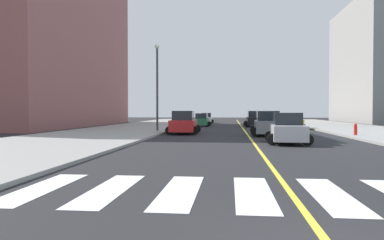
% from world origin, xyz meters
% --- Properties ---
extents(sidewalk_kerb_west, '(10.00, 120.00, 0.15)m').
position_xyz_m(sidewalk_kerb_west, '(-12.20, 20.00, 0.07)').
color(sidewalk_kerb_west, gray).
rests_on(sidewalk_kerb_west, ground).
extents(crosswalk_paint, '(13.50, 4.00, 0.01)m').
position_xyz_m(crosswalk_paint, '(0.00, 4.00, 0.01)').
color(crosswalk_paint, silver).
rests_on(crosswalk_paint, ground).
extents(lane_divider_paint, '(0.16, 80.00, 0.01)m').
position_xyz_m(lane_divider_paint, '(0.00, 40.00, 0.01)').
color(lane_divider_paint, yellow).
rests_on(lane_divider_paint, ground).
extents(low_rise_brick_west, '(16.00, 32.00, 21.83)m').
position_xyz_m(low_rise_brick_west, '(-27.19, 41.94, 10.92)').
color(low_rise_brick_west, brown).
rests_on(low_rise_brick_west, ground).
extents(car_red_nearest, '(2.84, 4.52, 2.01)m').
position_xyz_m(car_red_nearest, '(-5.49, 26.86, 0.94)').
color(car_red_nearest, red).
rests_on(car_red_nearest, ground).
extents(car_gray_second, '(2.88, 4.53, 2.00)m').
position_xyz_m(car_gray_second, '(1.58, 25.32, 0.94)').
color(car_gray_second, slate).
rests_on(car_gray_second, ground).
extents(car_yellow_third, '(2.44, 3.91, 1.75)m').
position_xyz_m(car_yellow_third, '(5.34, 36.38, 0.82)').
color(car_yellow_third, gold).
rests_on(car_yellow_third, ground).
extents(car_silver_fourth, '(2.75, 4.30, 1.89)m').
position_xyz_m(car_silver_fourth, '(2.03, 18.07, 0.88)').
color(car_silver_fourth, '#B7B7BC').
rests_on(car_silver_fourth, ground).
extents(car_black_fifth, '(2.82, 4.50, 2.00)m').
position_xyz_m(car_black_fifth, '(1.68, 42.72, 0.94)').
color(car_black_fifth, black).
rests_on(car_black_fifth, ground).
extents(car_white_sixth, '(2.42, 3.81, 1.68)m').
position_xyz_m(car_white_sixth, '(-5.33, 55.98, 0.79)').
color(car_white_sixth, silver).
rests_on(car_white_sixth, ground).
extents(car_green_seventh, '(2.42, 3.83, 1.69)m').
position_xyz_m(car_green_seventh, '(-5.16, 43.21, 0.79)').
color(car_green_seventh, '#236B42').
rests_on(car_green_seventh, ground).
extents(fire_hydrant, '(0.26, 0.26, 0.89)m').
position_xyz_m(fire_hydrant, '(8.13, 24.47, 0.58)').
color(fire_hydrant, red).
rests_on(fire_hydrant, sidewalk_kerb_east).
extents(street_lamp, '(0.44, 0.44, 8.14)m').
position_xyz_m(street_lamp, '(-8.31, 29.33, 4.90)').
color(street_lamp, '#38383D').
rests_on(street_lamp, sidewalk_kerb_west).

